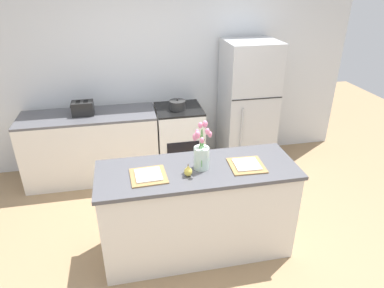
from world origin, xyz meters
TOP-DOWN VIEW (x-y plane):
  - ground_plane at (0.00, 0.00)m, footprint 10.00×10.00m
  - back_wall at (0.00, 2.00)m, footprint 5.20×0.08m
  - kitchen_island at (0.00, 0.00)m, footprint 1.80×0.66m
  - back_counter at (-1.06, 1.60)m, footprint 1.68×0.60m
  - stove_range at (0.10, 1.60)m, footprint 0.60×0.61m
  - refrigerator at (1.05, 1.60)m, footprint 0.68×0.67m
  - flower_vase at (0.03, 0.00)m, footprint 0.18×0.18m
  - pear_figurine at (-0.11, -0.10)m, footprint 0.07×0.07m
  - plate_setting_left at (-0.44, -0.05)m, footprint 0.32×0.32m
  - plate_setting_right at (0.44, -0.05)m, footprint 0.32×0.32m
  - toaster at (-1.10, 1.61)m, footprint 0.28×0.18m
  - cooking_pot at (0.08, 1.56)m, footprint 0.21×0.21m

SIDE VIEW (x-z plane):
  - ground_plane at x=0.00m, z-range 0.00..0.00m
  - stove_range at x=0.10m, z-range 0.00..0.90m
  - back_counter at x=-1.06m, z-range 0.00..0.90m
  - kitchen_island at x=0.00m, z-range 0.00..0.93m
  - refrigerator at x=1.05m, z-range 0.00..1.73m
  - plate_setting_left at x=-0.44m, z-range 0.93..0.95m
  - plate_setting_right at x=0.44m, z-range 0.93..0.95m
  - cooking_pot at x=0.08m, z-range 0.89..1.03m
  - pear_figurine at x=-0.11m, z-range 0.92..1.03m
  - toaster at x=-1.10m, z-range 0.90..1.08m
  - flower_vase at x=0.03m, z-range 0.86..1.29m
  - back_wall at x=0.00m, z-range 0.00..2.70m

